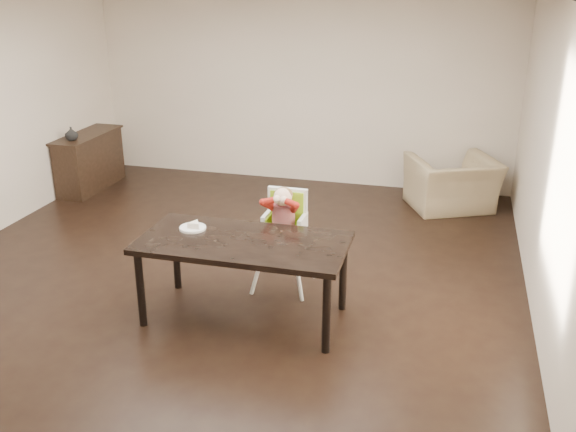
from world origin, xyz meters
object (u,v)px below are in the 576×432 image
armchair (453,175)px  dining_table (243,249)px  sideboard (90,161)px  high_chair (284,217)px

armchair → dining_table: bearing=38.0°
dining_table → armchair: armchair is taller
armchair → sideboard: armchair is taller
sideboard → high_chair: bearing=-32.5°
dining_table → sideboard: (-3.28, 2.90, -0.27)m
high_chair → sideboard: bearing=148.0°
sideboard → armchair: bearing=5.2°
high_chair → armchair: size_ratio=0.99×
dining_table → high_chair: 0.72m
dining_table → armchair: (1.70, 3.36, -0.22)m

